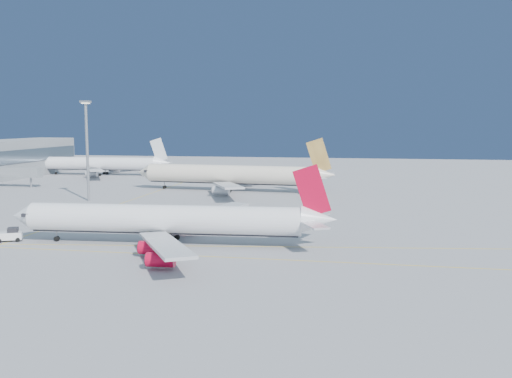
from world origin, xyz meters
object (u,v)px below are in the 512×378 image
object	(u,v)px
airliner_third	(103,164)
pushback_tug	(10,235)
light_mast	(87,142)
airliner_virgin	(170,220)
airliner_etihad	(233,175)

from	to	relation	value
airliner_third	pushback_tug	bearing A→B (deg)	-74.38
pushback_tug	light_mast	distance (m)	57.19
pushback_tug	light_mast	world-z (taller)	light_mast
airliner_virgin	light_mast	distance (m)	67.18
airliner_third	light_mast	xyz separation A→B (m)	(30.78, -73.69, 11.83)
airliner_virgin	pushback_tug	bearing A→B (deg)	-178.19
airliner_third	airliner_etihad	bearing A→B (deg)	-36.41
airliner_third	pushback_tug	world-z (taller)	airliner_third
airliner_third	airliner_virgin	bearing A→B (deg)	-62.40
pushback_tug	light_mast	size ratio (longest dim) A/B	0.18
airliner_etihad	airliner_third	bearing A→B (deg)	150.82
airliner_virgin	light_mast	world-z (taller)	light_mast
airliner_virgin	airliner_third	bearing A→B (deg)	116.82
pushback_tug	airliner_etihad	bearing A→B (deg)	48.01
light_mast	airliner_virgin	bearing A→B (deg)	-50.68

